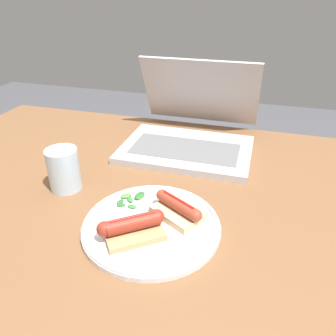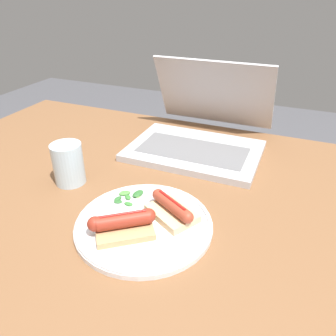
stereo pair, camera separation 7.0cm
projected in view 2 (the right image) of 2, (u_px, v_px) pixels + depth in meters
name	position (u px, v px, depth m)	size (l,w,h in m)	color
desk	(161.00, 220.00, 0.78)	(1.37, 0.84, 0.74)	brown
laptop	(200.00, 133.00, 0.91)	(0.35, 0.34, 0.23)	#B7B7BC
plate	(144.00, 224.00, 0.62)	(0.26, 0.26, 0.02)	silver
sausage_toast_left	(172.00, 210.00, 0.63)	(0.12, 0.11, 0.04)	#D6B784
sausage_toast_middle	(122.00, 224.00, 0.59)	(0.13, 0.12, 0.04)	tan
salad_pile	(131.00, 196.00, 0.70)	(0.05, 0.06, 0.01)	#4C8E3D
drinking_glass	(68.00, 164.00, 0.75)	(0.07, 0.07, 0.10)	silver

